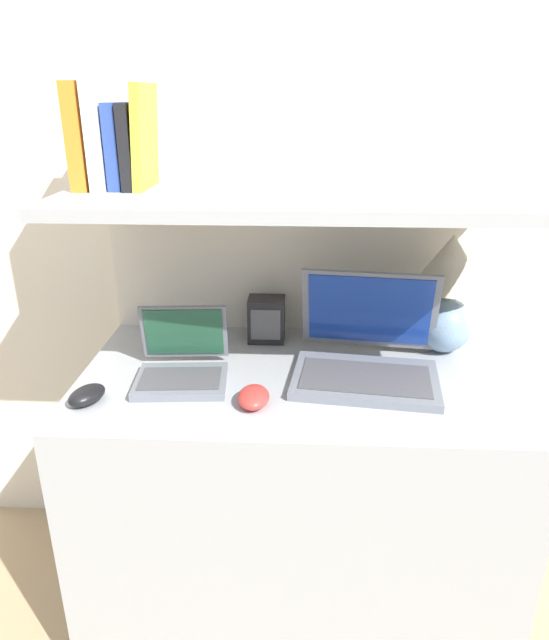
{
  "coord_description": "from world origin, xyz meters",
  "views": [
    {
      "loc": [
        0.01,
        -0.97,
        1.39
      ],
      "look_at": [
        -0.06,
        0.3,
        0.88
      ],
      "focal_mm": 32.0,
      "sensor_mm": 36.0,
      "label": 1
    }
  ],
  "objects_px": {
    "laptop_large": "(367,355)",
    "book_blue": "(120,146)",
    "second_mouse": "(87,395)",
    "book_yellow": "(145,137)",
    "book_black": "(133,146)",
    "laptop_small": "(182,365)",
    "book_orange": "(86,136)",
    "router_box": "(266,319)",
    "computer_mouse": "(254,397)",
    "table_lamp": "(448,288)",
    "book_white": "(103,129)"
  },
  "relations": [
    {
      "from": "book_black",
      "to": "book_orange",
      "type": "bearing_deg",
      "value": 180.0
    },
    {
      "from": "book_orange",
      "to": "book_blue",
      "type": "distance_m",
      "value": 0.08
    },
    {
      "from": "book_white",
      "to": "book_yellow",
      "type": "height_order",
      "value": "book_white"
    },
    {
      "from": "book_white",
      "to": "laptop_small",
      "type": "bearing_deg",
      "value": -31.44
    },
    {
      "from": "book_blue",
      "to": "book_yellow",
      "type": "xyz_separation_m",
      "value": [
        0.06,
        -0.0,
        0.02
      ]
    },
    {
      "from": "table_lamp",
      "to": "book_blue",
      "type": "height_order",
      "value": "book_blue"
    },
    {
      "from": "table_lamp",
      "to": "book_yellow",
      "type": "relative_size",
      "value": 1.4
    },
    {
      "from": "book_blue",
      "to": "book_black",
      "type": "relative_size",
      "value": 1.0
    },
    {
      "from": "computer_mouse",
      "to": "table_lamp",
      "type": "bearing_deg",
      "value": 33.23
    },
    {
      "from": "laptop_large",
      "to": "computer_mouse",
      "type": "height_order",
      "value": "laptop_large"
    },
    {
      "from": "table_lamp",
      "to": "book_yellow",
      "type": "distance_m",
      "value": 0.84
    },
    {
      "from": "laptop_large",
      "to": "second_mouse",
      "type": "distance_m",
      "value": 0.67
    },
    {
      "from": "table_lamp",
      "to": "second_mouse",
      "type": "height_order",
      "value": "table_lamp"
    },
    {
      "from": "table_lamp",
      "to": "book_yellow",
      "type": "xyz_separation_m",
      "value": [
        -0.75,
        -0.1,
        0.38
      ]
    },
    {
      "from": "book_blue",
      "to": "book_white",
      "type": "bearing_deg",
      "value": -180.0
    },
    {
      "from": "router_box",
      "to": "book_white",
      "type": "bearing_deg",
      "value": -158.03
    },
    {
      "from": "table_lamp",
      "to": "book_white",
      "type": "distance_m",
      "value": 0.93
    },
    {
      "from": "laptop_large",
      "to": "second_mouse",
      "type": "xyz_separation_m",
      "value": [
        -0.64,
        -0.18,
        -0.03
      ]
    },
    {
      "from": "laptop_large",
      "to": "laptop_small",
      "type": "height_order",
      "value": "laptop_large"
    },
    {
      "from": "book_blue",
      "to": "book_yellow",
      "type": "bearing_deg",
      "value": -0.0
    },
    {
      "from": "laptop_large",
      "to": "book_orange",
      "type": "xyz_separation_m",
      "value": [
        -0.66,
        0.05,
        0.51
      ]
    },
    {
      "from": "second_mouse",
      "to": "book_yellow",
      "type": "height_order",
      "value": "book_yellow"
    },
    {
      "from": "book_orange",
      "to": "laptop_large",
      "type": "bearing_deg",
      "value": -4.73
    },
    {
      "from": "laptop_large",
      "to": "book_blue",
      "type": "height_order",
      "value": "book_blue"
    },
    {
      "from": "book_blue",
      "to": "laptop_small",
      "type": "bearing_deg",
      "value": -37.51
    },
    {
      "from": "router_box",
      "to": "book_orange",
      "type": "bearing_deg",
      "value": -160.15
    },
    {
      "from": "table_lamp",
      "to": "router_box",
      "type": "bearing_deg",
      "value": 174.55
    },
    {
      "from": "book_orange",
      "to": "book_blue",
      "type": "xyz_separation_m",
      "value": [
        0.08,
        -0.0,
        -0.02
      ]
    },
    {
      "from": "router_box",
      "to": "book_yellow",
      "type": "height_order",
      "value": "book_yellow"
    },
    {
      "from": "laptop_small",
      "to": "book_black",
      "type": "height_order",
      "value": "book_black"
    },
    {
      "from": "computer_mouse",
      "to": "book_yellow",
      "type": "relative_size",
      "value": 0.45
    },
    {
      "from": "laptop_small",
      "to": "second_mouse",
      "type": "relative_size",
      "value": 2.04
    },
    {
      "from": "laptop_large",
      "to": "second_mouse",
      "type": "relative_size",
      "value": 3.38
    },
    {
      "from": "router_box",
      "to": "book_blue",
      "type": "height_order",
      "value": "book_blue"
    },
    {
      "from": "second_mouse",
      "to": "book_orange",
      "type": "relative_size",
      "value": 0.49
    },
    {
      "from": "book_blue",
      "to": "book_black",
      "type": "bearing_deg",
      "value": 0.0
    },
    {
      "from": "router_box",
      "to": "computer_mouse",
      "type": "bearing_deg",
      "value": -90.95
    },
    {
      "from": "book_orange",
      "to": "laptop_small",
      "type": "bearing_deg",
      "value": -26.08
    },
    {
      "from": "book_blue",
      "to": "computer_mouse",
      "type": "bearing_deg",
      "value": -34.55
    },
    {
      "from": "router_box",
      "to": "book_orange",
      "type": "relative_size",
      "value": 0.54
    },
    {
      "from": "laptop_small",
      "to": "book_orange",
      "type": "bearing_deg",
      "value": 153.92
    },
    {
      "from": "router_box",
      "to": "book_black",
      "type": "xyz_separation_m",
      "value": [
        -0.29,
        -0.14,
        0.48
      ]
    },
    {
      "from": "table_lamp",
      "to": "book_blue",
      "type": "distance_m",
      "value": 0.89
    },
    {
      "from": "book_yellow",
      "to": "book_white",
      "type": "bearing_deg",
      "value": 180.0
    },
    {
      "from": "laptop_small",
      "to": "book_yellow",
      "type": "distance_m",
      "value": 0.54
    },
    {
      "from": "computer_mouse",
      "to": "router_box",
      "type": "relative_size",
      "value": 0.83
    },
    {
      "from": "second_mouse",
      "to": "book_yellow",
      "type": "xyz_separation_m",
      "value": [
        0.12,
        0.23,
        0.54
      ]
    },
    {
      "from": "laptop_large",
      "to": "computer_mouse",
      "type": "xyz_separation_m",
      "value": [
        -0.27,
        -0.16,
        -0.03
      ]
    },
    {
      "from": "second_mouse",
      "to": "book_blue",
      "type": "relative_size",
      "value": 0.6
    },
    {
      "from": "computer_mouse",
      "to": "second_mouse",
      "type": "distance_m",
      "value": 0.38
    }
  ]
}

